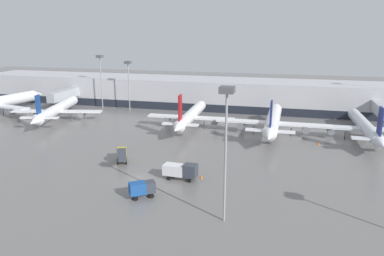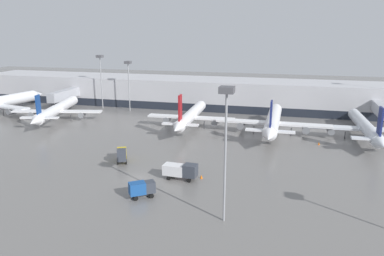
# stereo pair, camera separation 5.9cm
# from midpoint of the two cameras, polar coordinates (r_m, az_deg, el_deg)

# --- Properties ---
(ground_plane) EXTENTS (320.00, 320.00, 0.00)m
(ground_plane) POSITION_cam_midpoint_polar(r_m,az_deg,el_deg) (64.86, -8.29, -7.60)
(ground_plane) COLOR slate
(terminal_building) EXTENTS (160.00, 30.03, 9.00)m
(terminal_building) POSITION_cam_midpoint_polar(r_m,az_deg,el_deg) (121.00, 2.97, 5.31)
(terminal_building) COLOR #B2B2B7
(terminal_building) RESTS_ON ground_plane
(parked_jet_0) EXTENTS (24.62, 32.85, 9.03)m
(parked_jet_0) POSITION_cam_midpoint_polar(r_m,az_deg,el_deg) (109.91, -19.89, 2.66)
(parked_jet_0) COLOR white
(parked_jet_0) RESTS_ON ground_plane
(parked_jet_1) EXTENTS (22.53, 31.84, 10.31)m
(parked_jet_1) POSITION_cam_midpoint_polar(r_m,az_deg,el_deg) (95.45, -0.18, 1.92)
(parked_jet_1) COLOR white
(parked_jet_1) RESTS_ON ground_plane
(parked_jet_2) EXTENTS (27.39, 33.39, 10.14)m
(parked_jet_2) POSITION_cam_midpoint_polar(r_m,az_deg,el_deg) (91.58, 12.25, 1.05)
(parked_jet_2) COLOR white
(parked_jet_2) RESTS_ON ground_plane
(parked_jet_4) EXTENTS (26.55, 33.14, 9.80)m
(parked_jet_4) POSITION_cam_midpoint_polar(r_m,az_deg,el_deg) (93.87, 24.91, 0.15)
(parked_jet_4) COLOR silver
(parked_jet_4) RESTS_ON ground_plane
(service_truck_0) EXTENTS (3.38, 4.67, 2.92)m
(service_truck_0) POSITION_cam_midpoint_polar(r_m,az_deg,el_deg) (72.43, -10.64, -3.92)
(service_truck_0) COLOR gold
(service_truck_0) RESTS_ON ground_plane
(service_truck_1) EXTENTS (5.88, 2.46, 2.79)m
(service_truck_1) POSITION_cam_midpoint_polar(r_m,az_deg,el_deg) (63.32, -1.71, -6.44)
(service_truck_1) COLOR silver
(service_truck_1) RESTS_ON ground_plane
(service_truck_2) EXTENTS (4.08, 3.56, 2.48)m
(service_truck_2) POSITION_cam_midpoint_polar(r_m,az_deg,el_deg) (57.29, -7.63, -9.06)
(service_truck_2) COLOR #19478C
(service_truck_2) RESTS_ON ground_plane
(traffic_cone_0) EXTENTS (0.38, 0.38, 0.70)m
(traffic_cone_0) POSITION_cam_midpoint_polar(r_m,az_deg,el_deg) (95.64, 17.00, -0.48)
(traffic_cone_0) COLOR orange
(traffic_cone_0) RESTS_ON ground_plane
(traffic_cone_1) EXTENTS (0.48, 0.48, 0.63)m
(traffic_cone_1) POSITION_cam_midpoint_polar(r_m,az_deg,el_deg) (64.09, 1.45, -7.42)
(traffic_cone_1) COLOR orange
(traffic_cone_1) RESTS_ON ground_plane
(traffic_cone_2) EXTENTS (0.45, 0.45, 0.60)m
(traffic_cone_2) POSITION_cam_midpoint_polar(r_m,az_deg,el_deg) (86.64, 18.79, -2.24)
(traffic_cone_2) COLOR orange
(traffic_cone_2) RESTS_ON ground_plane
(apron_light_mast_0) EXTENTS (1.80, 1.80, 15.24)m
(apron_light_mast_0) POSITION_cam_midpoint_polar(r_m,az_deg,el_deg) (115.57, -9.67, 8.57)
(apron_light_mast_0) COLOR gray
(apron_light_mast_0) RESTS_ON ground_plane
(apron_light_mast_2) EXTENTS (1.80, 1.80, 16.72)m
(apron_light_mast_2) POSITION_cam_midpoint_polar(r_m,az_deg,el_deg) (121.47, -13.79, 9.15)
(apron_light_mast_2) COLOR gray
(apron_light_mast_2) RESTS_ON ground_plane
(apron_light_mast_5) EXTENTS (1.80, 1.80, 17.91)m
(apron_light_mast_5) POSITION_cam_midpoint_polar(r_m,az_deg,el_deg) (46.24, 5.27, 1.72)
(apron_light_mast_5) COLOR gray
(apron_light_mast_5) RESTS_ON ground_plane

